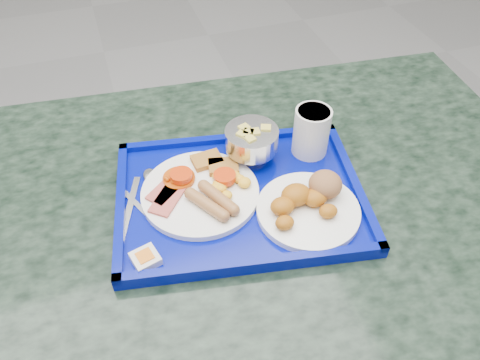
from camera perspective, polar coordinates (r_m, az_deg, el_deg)
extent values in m
plane|color=gray|center=(1.64, -7.51, -19.74)|extent=(6.00, 6.00, 0.00)
cylinder|color=slate|center=(1.23, 0.20, -15.63)|extent=(0.12, 0.12, 0.73)
cube|color=black|center=(0.91, 0.26, -3.65)|extent=(1.37, 0.98, 0.04)
cube|color=#030E91|center=(0.90, 0.00, -2.16)|extent=(0.52, 0.42, 0.02)
cube|color=#030E91|center=(1.00, -1.32, 5.09)|extent=(0.46, 0.10, 0.01)
cube|color=#030E91|center=(0.79, 1.71, -10.04)|extent=(0.46, 0.10, 0.01)
cube|color=#030E91|center=(0.94, 13.66, -0.08)|extent=(0.08, 0.34, 0.01)
cube|color=#030E91|center=(0.89, -14.35, -2.98)|extent=(0.08, 0.34, 0.01)
cylinder|color=white|center=(0.89, -4.87, -1.56)|extent=(0.22, 0.22, 0.01)
cube|color=#C85750|center=(0.89, -8.99, -1.21)|extent=(0.08, 0.08, 0.01)
cube|color=#C85750|center=(0.87, -8.89, -2.43)|extent=(0.08, 0.08, 0.01)
cylinder|color=#C84C08|center=(0.91, -7.45, 0.19)|extent=(0.06, 0.06, 0.01)
sphere|color=#C84C08|center=(0.89, -8.15, -0.19)|extent=(0.01, 0.01, 0.01)
sphere|color=#C84C08|center=(0.91, -6.70, 0.93)|extent=(0.01, 0.01, 0.01)
sphere|color=#C84C08|center=(0.90, -9.04, 0.19)|extent=(0.01, 0.01, 0.01)
sphere|color=#C84C08|center=(0.90, -6.10, 0.38)|extent=(0.01, 0.01, 0.01)
sphere|color=#C84C08|center=(0.91, -6.55, 1.00)|extent=(0.01, 0.01, 0.01)
sphere|color=#C84C08|center=(0.90, -7.30, 0.42)|extent=(0.01, 0.01, 0.01)
sphere|color=#C84C08|center=(0.90, -6.31, 0.76)|extent=(0.01, 0.01, 0.01)
sphere|color=#C84C08|center=(0.91, -7.93, 0.74)|extent=(0.01, 0.01, 0.01)
sphere|color=#C84C08|center=(0.91, -6.03, 0.84)|extent=(0.01, 0.01, 0.01)
sphere|color=#C84C08|center=(0.89, -7.03, -0.42)|extent=(0.01, 0.01, 0.01)
sphere|color=#C84C08|center=(0.90, -8.16, 0.42)|extent=(0.01, 0.01, 0.01)
sphere|color=#C84C08|center=(0.90, -8.84, 0.03)|extent=(0.01, 0.01, 0.01)
cube|color=#A46929|center=(0.94, -4.05, 2.43)|extent=(0.06, 0.05, 0.01)
cube|color=#A46929|center=(0.92, -2.04, 1.66)|extent=(0.07, 0.05, 0.01)
cylinder|color=brown|center=(0.84, -4.09, -3.00)|extent=(0.06, 0.08, 0.02)
cylinder|color=brown|center=(0.85, -2.67, -2.14)|extent=(0.06, 0.09, 0.02)
ellipsoid|color=yellow|center=(0.90, -2.62, 0.43)|extent=(0.03, 0.03, 0.02)
ellipsoid|color=yellow|center=(0.88, -3.09, -1.06)|extent=(0.02, 0.02, 0.02)
ellipsoid|color=yellow|center=(0.86, -1.62, -1.85)|extent=(0.02, 0.02, 0.01)
ellipsoid|color=yellow|center=(0.88, -2.50, -0.51)|extent=(0.03, 0.03, 0.02)
ellipsoid|color=yellow|center=(0.88, 0.53, -0.29)|extent=(0.03, 0.03, 0.02)
ellipsoid|color=yellow|center=(0.90, -0.70, 0.51)|extent=(0.02, 0.02, 0.02)
ellipsoid|color=yellow|center=(0.89, -0.04, 0.14)|extent=(0.02, 0.02, 0.01)
ellipsoid|color=yellow|center=(0.88, -2.37, -0.94)|extent=(0.02, 0.02, 0.01)
cylinder|color=red|center=(0.90, -7.17, 0.55)|extent=(0.04, 0.04, 0.01)
cylinder|color=red|center=(0.89, -1.89, 0.41)|extent=(0.04, 0.04, 0.01)
cylinder|color=white|center=(0.86, 8.29, -3.72)|extent=(0.19, 0.19, 0.01)
ellipsoid|color=#B86715|center=(0.84, 10.71, -3.75)|extent=(0.03, 0.03, 0.02)
ellipsoid|color=#B86715|center=(0.86, 9.17, -2.14)|extent=(0.04, 0.04, 0.03)
ellipsoid|color=#B86715|center=(0.85, 6.84, -1.80)|extent=(0.06, 0.05, 0.04)
ellipsoid|color=#B86715|center=(0.84, 5.20, -3.19)|extent=(0.04, 0.04, 0.03)
ellipsoid|color=#B86715|center=(0.82, 5.46, -5.20)|extent=(0.03, 0.03, 0.02)
ellipsoid|color=#9C653E|center=(0.87, 10.36, -0.53)|extent=(0.06, 0.06, 0.05)
cylinder|color=#BBBBBE|center=(0.96, 1.38, 2.87)|extent=(0.07, 0.07, 0.01)
cylinder|color=#BBBBBE|center=(0.95, 1.39, 3.52)|extent=(0.02, 0.02, 0.02)
cylinder|color=#BBBBBE|center=(0.93, 1.43, 5.00)|extent=(0.11, 0.11, 0.04)
cube|color=#FFED61|center=(0.92, 1.04, 5.63)|extent=(0.03, 0.03, 0.02)
cube|color=#FFED61|center=(0.91, 0.29, 5.39)|extent=(0.03, 0.03, 0.02)
cube|color=#FFED61|center=(0.92, 1.85, 5.65)|extent=(0.02, 0.02, 0.02)
cube|color=#FFED61|center=(0.90, 1.22, 4.82)|extent=(0.02, 0.02, 0.02)
cube|color=#FFED61|center=(0.93, 3.16, 6.13)|extent=(0.03, 0.02, 0.02)
cube|color=#FFED61|center=(0.93, 0.51, 6.17)|extent=(0.02, 0.02, 0.02)
cylinder|color=white|center=(0.96, 8.69, 5.86)|extent=(0.07, 0.07, 0.10)
cylinder|color=orange|center=(0.93, 9.00, 8.04)|extent=(0.06, 0.06, 0.01)
cube|color=#BBBBBE|center=(0.89, -12.10, -3.31)|extent=(0.06, 0.12, 0.00)
ellipsoid|color=#BBBBBE|center=(0.94, -10.91, 0.58)|extent=(0.04, 0.05, 0.01)
cube|color=#BBBBBE|center=(0.89, -13.36, -3.57)|extent=(0.07, 0.16, 0.00)
cube|color=silver|center=(0.80, -11.45, -9.38)|extent=(0.05, 0.05, 0.01)
cube|color=orange|center=(0.80, -11.53, -9.02)|extent=(0.03, 0.03, 0.00)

